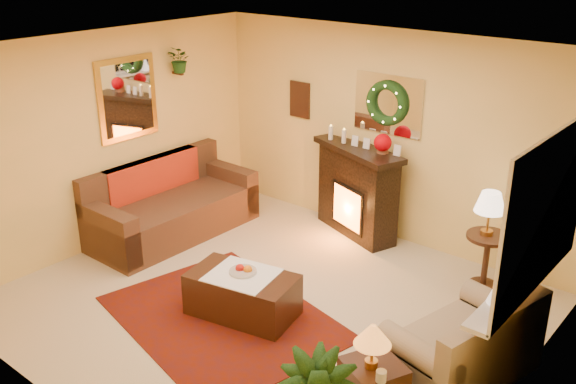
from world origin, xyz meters
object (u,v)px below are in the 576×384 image
Objects in this scene: fireplace at (357,193)px; side_table_round at (486,259)px; sofa at (173,203)px; loveseat at (462,333)px; coffee_table at (243,296)px.

side_table_round is (1.85, -0.25, -0.23)m from fireplace.
sofa is 1.63× the size of loveseat.
loveseat reaches higher than side_table_round.
fireplace is at bearing 83.14° from coffee_table.
side_table_round is at bearing 40.04° from coffee_table.
fireplace reaches higher than coffee_table.
fireplace reaches higher than sofa.
coffee_table is at bearing -21.94° from sofa.
fireplace is 2.97m from loveseat.
side_table_round reaches higher than coffee_table.
sofa is 4.11m from loveseat.
loveseat is 2.18× the size of side_table_round.
fireplace is (1.78, 1.52, 0.12)m from sofa.
sofa is 2.05× the size of coffee_table.
sofa is at bearing -160.66° from side_table_round.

